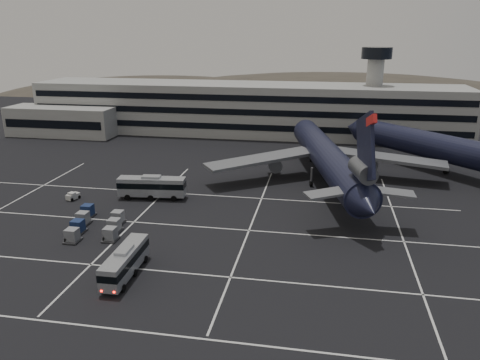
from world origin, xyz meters
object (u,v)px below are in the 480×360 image
at_px(trijet_main, 328,158).
at_px(bus_far, 152,186).
at_px(bus_near, 125,261).
at_px(uld_cluster, 95,224).
at_px(tug_a, 73,196).

height_order(trijet_main, bus_far, trijet_main).
height_order(bus_near, uld_cluster, bus_near).
distance_m(trijet_main, bus_near, 46.75).
relative_size(bus_near, uld_cluster, 0.87).
bearing_deg(bus_near, uld_cluster, 128.80).
height_order(bus_far, uld_cluster, bus_far).
xyz_separation_m(tug_a, uld_cluster, (9.92, -11.38, 0.30)).
bearing_deg(bus_far, uld_cluster, 160.19).
bearing_deg(uld_cluster, bus_near, -50.20).
relative_size(trijet_main, bus_far, 4.79).
bearing_deg(tug_a, bus_near, -31.20).
height_order(tug_a, uld_cluster, uld_cluster).
distance_m(tug_a, uld_cluster, 15.10).
bearing_deg(trijet_main, bus_near, -132.78).
xyz_separation_m(bus_far, uld_cluster, (-3.58, -14.46, -1.32)).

